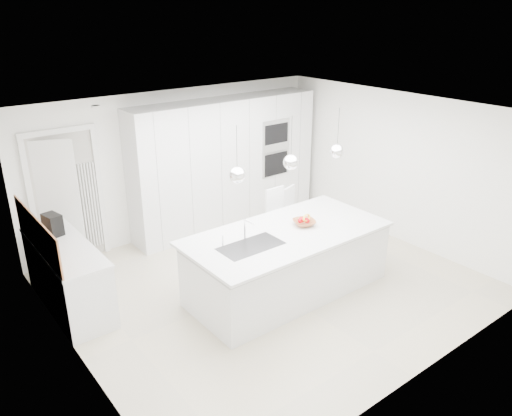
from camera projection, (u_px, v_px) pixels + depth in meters
floor at (269, 284)px, 7.27m from camera, size 5.50×5.50×0.00m
wall_back at (178, 162)px, 8.63m from camera, size 5.50×0.00×5.50m
wall_left at (67, 264)px, 5.24m from camera, size 0.00×5.00×5.00m
ceiling at (270, 113)px, 6.33m from camera, size 5.50×5.50×0.00m
tall_cabinets at (226, 164)px, 8.90m from camera, size 3.60×0.60×2.30m
oven_stack at (276, 148)px, 9.11m from camera, size 0.62×0.04×1.05m
doorway_frame at (67, 200)px, 7.58m from camera, size 1.11×0.08×2.13m
hallway_door at (52, 206)px, 7.41m from camera, size 0.76×0.38×2.00m
radiator at (90, 206)px, 7.82m from camera, size 0.32×0.04×1.40m
left_base_cabinets at (68, 277)px, 6.59m from camera, size 0.60×1.80×0.86m
left_worktop at (63, 247)px, 6.42m from camera, size 0.62×1.82×0.04m
oak_backsplash at (37, 234)px, 6.16m from camera, size 0.02×1.80×0.50m
island_base at (288, 264)px, 6.95m from camera, size 2.80×1.20×0.86m
island_worktop at (286, 233)px, 6.81m from camera, size 2.84×1.40×0.04m
island_sink at (251, 252)px, 6.43m from camera, size 0.84×0.44×0.18m
island_tap at (245, 229)px, 6.52m from camera, size 0.02×0.02×0.30m
pendant_left at (237, 175)px, 5.91m from camera, size 0.20×0.20×0.20m
pendant_mid at (291, 162)px, 6.39m from camera, size 0.20×0.20×0.20m
pendant_right at (337, 151)px, 6.88m from camera, size 0.20×0.20×0.20m
fruit_bowl at (304, 223)px, 7.00m from camera, size 0.40×0.40×0.08m
espresso_machine at (53, 224)px, 6.68m from camera, size 0.23×0.30×0.29m
bar_stool_left at (280, 225)px, 7.85m from camera, size 0.38×0.53×1.13m
bar_stool_right at (294, 219)px, 8.16m from camera, size 0.49×0.56×1.04m
apple_a at (302, 220)px, 7.01m from camera, size 0.08×0.08×0.08m
apple_b at (306, 220)px, 7.01m from camera, size 0.07×0.07×0.07m
apple_c at (300, 221)px, 6.99m from camera, size 0.07×0.07×0.07m
apple_extra_3 at (307, 221)px, 7.00m from camera, size 0.07×0.07×0.07m
banana_bunch at (306, 218)px, 6.98m from camera, size 0.22×0.16×0.19m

